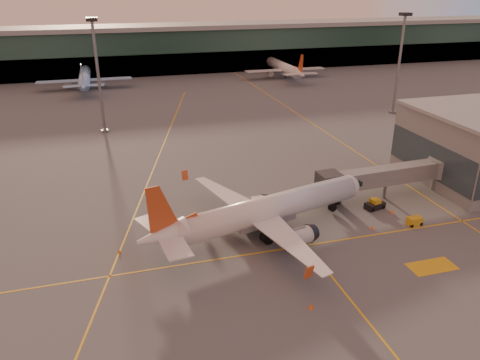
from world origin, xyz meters
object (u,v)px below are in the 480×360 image
object	(u,v)px
catering_truck	(270,210)
main_airplane	(263,211)
pushback_tug	(375,205)
gpu_cart	(414,221)

from	to	relation	value
catering_truck	main_airplane	bearing A→B (deg)	-117.53
catering_truck	pushback_tug	size ratio (longest dim) A/B	1.62
pushback_tug	gpu_cart	bearing A→B (deg)	-80.66
main_airplane	catering_truck	bearing A→B (deg)	37.46
main_airplane	gpu_cart	world-z (taller)	main_airplane
gpu_cart	pushback_tug	world-z (taller)	pushback_tug
main_airplane	pushback_tug	world-z (taller)	main_airplane
main_airplane	pushback_tug	size ratio (longest dim) A/B	10.39
catering_truck	gpu_cart	xyz separation A→B (m)	(20.05, -6.29, -1.66)
catering_truck	gpu_cart	distance (m)	21.08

